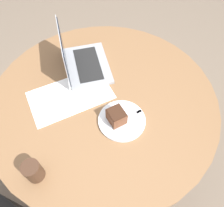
{
  "coord_description": "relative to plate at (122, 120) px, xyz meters",
  "views": [
    {
      "loc": [
        0.05,
        0.66,
        1.59
      ],
      "look_at": [
        -0.03,
        0.08,
        0.74
      ],
      "focal_mm": 35.0,
      "sensor_mm": 36.0,
      "label": 1
    }
  ],
  "objects": [
    {
      "name": "cake_slice",
      "position": [
        0.03,
        -0.0,
        0.04
      ],
      "size": [
        0.09,
        0.1,
        0.07
      ],
      "rotation": [
        0.0,
        0.0,
        3.5
      ],
      "color": "brown",
      "rests_on": "plate"
    },
    {
      "name": "fork",
      "position": [
        -0.04,
        -0.01,
        0.01
      ],
      "size": [
        0.17,
        0.08,
        0.0
      ],
      "rotation": [
        0.0,
        0.0,
        9.82
      ],
      "color": "silver",
      "rests_on": "plate"
    },
    {
      "name": "dining_table",
      "position": [
        0.07,
        -0.16,
        -0.12
      ],
      "size": [
        1.16,
        1.16,
        0.7
      ],
      "color": "brown",
      "rests_on": "ground_plane"
    },
    {
      "name": "plate",
      "position": [
        0.0,
        0.0,
        0.0
      ],
      "size": [
        0.22,
        0.22,
        0.01
      ],
      "color": "silver",
      "rests_on": "dining_table"
    },
    {
      "name": "paper_document",
      "position": [
        0.23,
        -0.19,
        -0.0
      ],
      "size": [
        0.46,
        0.35,
        0.0
      ],
      "rotation": [
        0.0,
        0.0,
        0.31
      ],
      "color": "white",
      "rests_on": "dining_table"
    },
    {
      "name": "ground_plane",
      "position": [
        0.07,
        -0.16,
        -0.71
      ],
      "size": [
        12.0,
        12.0,
        0.0
      ],
      "primitive_type": "plane",
      "color": "#6B5B4C"
    },
    {
      "name": "coffee_glass",
      "position": [
        0.38,
        0.2,
        0.04
      ],
      "size": [
        0.07,
        0.07,
        0.1
      ],
      "color": "#3D2619",
      "rests_on": "dining_table"
    },
    {
      "name": "laptop",
      "position": [
        0.16,
        -0.38,
        0.04
      ],
      "size": [
        0.26,
        0.34,
        0.24
      ],
      "rotation": [
        0.0,
        0.0,
        7.95
      ],
      "color": "gray",
      "rests_on": "dining_table"
    }
  ]
}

